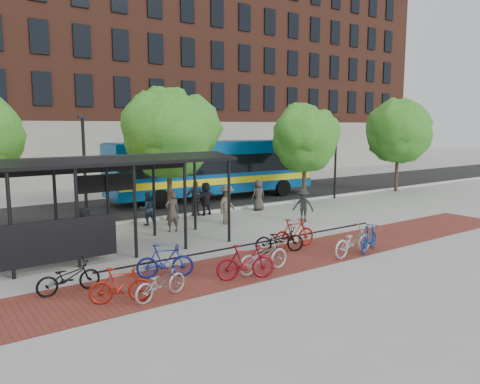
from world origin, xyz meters
TOP-DOWN VIEW (x-y plane):
  - ground at (0.00, 0.00)m, footprint 160.00×160.00m
  - asphalt_street at (0.00, 8.00)m, footprint 160.00×8.00m
  - curb at (0.00, 4.00)m, footprint 160.00×0.25m
  - brick_strip at (-2.00, -5.00)m, footprint 24.00×3.00m
  - bike_rack_rail at (-3.30, -4.10)m, footprint 12.00×0.05m
  - building_brick at (10.00, 26.00)m, footprint 55.00×14.00m
  - bus_shelter at (-8.13, -0.48)m, footprint 10.60×3.07m
  - tree_b at (-2.90, 3.35)m, footprint 5.15×4.20m
  - tree_c at (6.09, 3.35)m, footprint 4.66×3.80m
  - tree_d at (15.10, 3.35)m, footprint 5.39×4.40m
  - lamp_post_left at (-7.00, 3.60)m, footprint 0.35×0.20m
  - lamp_post_right at (9.00, 3.60)m, footprint 0.35×0.20m
  - bus at (2.59, 7.95)m, footprint 13.78×3.79m
  - bike_0 at (-9.98, -4.09)m, footprint 1.76×0.62m
  - bike_1 at (-9.08, -5.67)m, footprint 1.69×1.01m
  - bike_2 at (-8.07, -5.97)m, footprint 1.81×1.00m
  - bike_3 at (-7.17, -4.45)m, footprint 1.81×1.18m
  - bike_5 at (-5.26, -6.04)m, footprint 1.90×1.12m
  - bike_6 at (-4.36, -5.78)m, footprint 2.02×0.79m
  - bike_8 at (-2.40, -4.28)m, footprint 1.97×1.30m
  - bike_9 at (-1.54, -4.12)m, footprint 1.94×0.68m
  - bike_10 at (-0.55, -6.17)m, footprint 2.12×0.92m
  - bike_11 at (0.38, -6.16)m, footprint 1.75×1.06m
  - pedestrian_0 at (-7.94, 0.87)m, footprint 0.88×0.77m
  - pedestrian_1 at (-4.03, 1.08)m, footprint 0.68×0.45m
  - pedestrian_2 at (-4.33, 3.05)m, footprint 0.77×0.61m
  - pedestrian_3 at (-1.15, 1.03)m, footprint 1.40×1.16m
  - pedestrian_4 at (-1.29, 3.78)m, footprint 1.15×0.80m
  - pedestrian_5 at (-0.74, 3.61)m, footprint 1.67×0.74m
  - pedestrian_6 at (2.31, 3.02)m, footprint 0.86×0.58m
  - pedestrian_9 at (2.17, -0.71)m, footprint 1.09×1.19m

SIDE VIEW (x-z plane):
  - ground at x=0.00m, z-range 0.00..0.00m
  - bike_rack_rail at x=-3.30m, z-range -0.47..0.47m
  - brick_strip at x=-2.00m, z-range 0.00..0.01m
  - asphalt_street at x=0.00m, z-range 0.00..0.01m
  - curb at x=0.00m, z-range 0.00..0.12m
  - bike_2 at x=-8.07m, z-range 0.00..0.90m
  - bike_0 at x=-9.98m, z-range 0.00..0.92m
  - bike_8 at x=-2.40m, z-range 0.00..0.98m
  - bike_1 at x=-9.08m, z-range 0.00..0.98m
  - bike_11 at x=0.38m, z-range 0.00..1.02m
  - bike_6 at x=-4.36m, z-range 0.00..1.04m
  - bike_3 at x=-7.17m, z-range 0.00..1.06m
  - bike_10 at x=-0.55m, z-range 0.00..1.08m
  - bike_5 at x=-5.26m, z-range 0.00..1.10m
  - bike_9 at x=-1.54m, z-range 0.00..1.14m
  - pedestrian_0 at x=-7.94m, z-range 0.00..1.52m
  - pedestrian_2 at x=-4.33m, z-range 0.00..1.57m
  - pedestrian_9 at x=2.17m, z-range 0.00..1.61m
  - pedestrian_6 at x=2.31m, z-range 0.00..1.71m
  - pedestrian_5 at x=-0.74m, z-range 0.00..1.73m
  - pedestrian_4 at x=-1.29m, z-range 0.00..1.82m
  - pedestrian_1 at x=-4.03m, z-range 0.00..1.83m
  - pedestrian_3 at x=-1.15m, z-range 0.00..1.88m
  - bus at x=2.59m, z-range 0.27..3.96m
  - lamp_post_left at x=-7.00m, z-range 0.18..5.31m
  - lamp_post_right at x=9.00m, z-range 0.18..5.31m
  - bus_shelter at x=-8.13m, z-range 1.20..4.80m
  - tree_c at x=6.09m, z-range 1.09..7.02m
  - tree_b at x=-2.90m, z-range 1.22..7.69m
  - tree_d at x=15.10m, z-range 1.19..7.74m
  - building_brick at x=10.00m, z-range 0.00..20.00m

